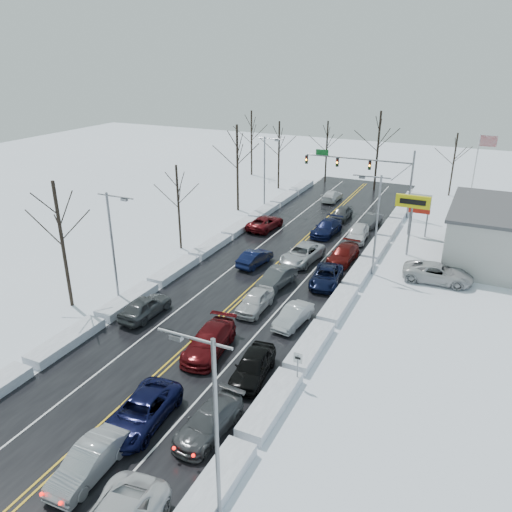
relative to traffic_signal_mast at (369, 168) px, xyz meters
The scene contains 43 objects.
ground 28.73m from the traffic_signal_mast, 97.02° to the right, with size 160.00×160.00×0.00m, color white.
road_surface 26.78m from the traffic_signal_mast, 97.55° to the right, with size 14.00×84.00×0.01m, color black.
snow_bank_left 28.77m from the traffic_signal_mast, 113.03° to the right, with size 1.57×72.00×0.66m, color white.
snow_bank_right 26.88m from the traffic_signal_mast, 80.92° to the right, with size 1.57×72.00×0.66m, color white.
traffic_signal_mast is the anchor object (origin of this frame).
tires_plus_sign 13.92m from the traffic_signal_mast, 59.54° to the right, with size 3.20×0.34×6.00m.
used_vehicles_sign 9.50m from the traffic_signal_mast, 40.34° to the right, with size 2.20×0.22×4.65m.
speed_limit_sign 36.51m from the traffic_signal_mast, 82.48° to the right, with size 0.55×0.09×2.35m.
flagpole 11.90m from the traffic_signal_mast, ahead, with size 1.87×1.20×10.00m.
streetlight_se 46.25m from the traffic_signal_mast, 83.98° to the right, with size 3.20×0.25×9.00m.
streetlight_ne 18.63m from the traffic_signal_mast, 74.91° to the right, with size 3.20×0.25×9.00m.
streetlight_sw 34.08m from the traffic_signal_mast, 110.16° to the right, with size 3.20×0.25×9.00m.
streetlight_nw 12.40m from the traffic_signal_mast, 161.23° to the right, with size 3.20×0.25×9.00m.
tree_left_b 37.16m from the traffic_signal_mast, 113.74° to the right, with size 4.00×4.00×10.00m.
tree_left_c 24.38m from the traffic_signal_mast, 124.90° to the right, with size 3.40×3.40×8.50m.
tree_left_d 15.93m from the traffic_signal_mast, 157.76° to the right, with size 4.20×4.20×10.50m.
tree_left_e 15.51m from the traffic_signal_mast, 157.13° to the left, with size 3.80×3.80×9.50m.
tree_far_a 24.63m from the traffic_signal_mast, 150.75° to the left, with size 4.00×4.00×10.00m.
tree_far_b 16.10m from the traffic_signal_mast, 125.98° to the left, with size 3.60×3.60×9.00m.
tree_far_c 11.32m from the traffic_signal_mast, 97.48° to the left, with size 4.40×4.40×11.00m.
tree_far_d 15.16m from the traffic_signal_mast, 55.64° to the left, with size 3.40×3.40×8.50m.
queued_car_1 46.82m from the traffic_signal_mast, 92.10° to the right, with size 1.58×4.53×1.49m, color #9A9DA1.
queued_car_2 42.93m from the traffic_signal_mast, 92.21° to the right, with size 2.51×5.45×1.51m, color black.
queued_car_3 35.52m from the traffic_signal_mast, 92.99° to the right, with size 2.25×5.55×1.61m, color #4C0A0D.
queued_car_4 29.04m from the traffic_signal_mast, 93.22° to the right, with size 1.79×4.46×1.52m, color silver.
queued_car_5 24.67m from the traffic_signal_mast, 94.13° to the right, with size 1.61×4.63×1.52m, color #3E4043.
queued_car_6 18.89m from the traffic_signal_mast, 95.17° to the right, with size 2.61×5.66×1.57m, color #AEB1B6.
queued_car_7 11.36m from the traffic_signal_mast, 100.83° to the right, with size 2.16×5.32×1.54m, color #0B1133.
queued_car_8 7.02m from the traffic_signal_mast, 115.45° to the right, with size 1.78×4.42×1.51m, color #3D3F42.
queued_car_11 42.01m from the traffic_signal_mast, 87.28° to the right, with size 1.96×4.82×1.40m, color #414346.
queued_car_12 36.77m from the traffic_signal_mast, 86.89° to the right, with size 1.91×4.74×1.61m, color black.
queued_car_13 29.85m from the traffic_signal_mast, 86.33° to the right, with size 1.44×4.14×1.36m, color #AFB2B7.
queued_car_14 22.48m from the traffic_signal_mast, 84.89° to the right, with size 2.34×5.08×1.41m, color black.
queued_car_15 17.24m from the traffic_signal_mast, 83.44° to the right, with size 2.07×5.09×1.48m, color #4D0C0A.
queued_car_16 11.64m from the traffic_signal_mast, 80.87° to the right, with size 1.94×4.83×1.64m, color white.
queued_car_17 7.57m from the traffic_signal_mast, 69.01° to the right, with size 1.40×4.02×1.33m, color #3D3F42.
oncoming_car_0 22.01m from the traffic_signal_mast, 104.49° to the right, with size 1.52×4.35×1.43m, color #0B1233.
oncoming_car_1 15.02m from the traffic_signal_mast, 128.11° to the right, with size 2.46×5.34×1.48m, color #550B0F.
oncoming_car_2 8.20m from the traffic_signal_mast, 149.84° to the left, with size 1.92×4.72×1.37m, color white.
oncoming_car_3 34.46m from the traffic_signal_mast, 104.71° to the right, with size 1.90×4.71×1.61m, color #404345.
parked_car_0 20.88m from the traffic_signal_mast, 58.55° to the right, with size 2.70×5.85×1.63m, color #BDBDBF.
parked_car_1 19.05m from the traffic_signal_mast, 41.90° to the right, with size 1.90×4.67×1.35m, color silver.
parked_car_2 14.73m from the traffic_signal_mast, 30.91° to the right, with size 1.86×4.62×1.57m, color black.
Camera 1 is at (16.50, -31.27, 18.63)m, focal length 35.00 mm.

